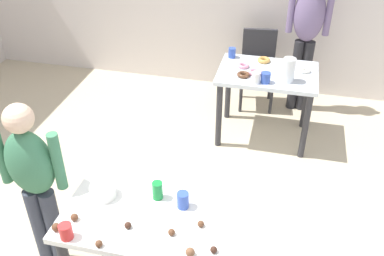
# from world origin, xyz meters

# --- Properties ---
(dining_table_near) EXTENTS (1.18, 0.66, 0.75)m
(dining_table_near) POSITION_xyz_m (0.14, 0.00, 0.64)
(dining_table_near) COLOR white
(dining_table_near) RESTS_ON ground_plane
(dining_table_far) EXTENTS (0.96, 0.67, 0.75)m
(dining_table_far) POSITION_xyz_m (0.60, 2.09, 0.62)
(dining_table_far) COLOR silver
(dining_table_far) RESTS_ON ground_plane
(chair_far_table) EXTENTS (0.44, 0.44, 0.87)m
(chair_far_table) POSITION_xyz_m (0.45, 2.78, 0.50)
(chair_far_table) COLOR #2D2D33
(chair_far_table) RESTS_ON ground_plane
(person_girl_near) EXTENTS (0.45, 0.22, 1.36)m
(person_girl_near) POSITION_xyz_m (-0.73, 0.08, 0.80)
(person_girl_near) COLOR #383D4C
(person_girl_near) RESTS_ON ground_plane
(person_adult_far) EXTENTS (0.45, 0.22, 1.64)m
(person_adult_far) POSITION_xyz_m (0.93, 2.76, 0.99)
(person_adult_far) COLOR #28282D
(person_adult_far) RESTS_ON ground_plane
(mixing_bowl) EXTENTS (0.16, 0.16, 0.08)m
(mixing_bowl) POSITION_xyz_m (-0.26, 0.08, 0.79)
(mixing_bowl) COLOR white
(mixing_bowl) RESTS_ON dining_table_near
(soda_can) EXTENTS (0.07, 0.07, 0.12)m
(soda_can) POSITION_xyz_m (0.08, 0.15, 0.81)
(soda_can) COLOR #198438
(soda_can) RESTS_ON dining_table_near
(fork_near) EXTENTS (0.17, 0.02, 0.01)m
(fork_near) POSITION_xyz_m (0.52, 0.08, 0.75)
(fork_near) COLOR silver
(fork_near) RESTS_ON dining_table_near
(cup_near_0) EXTENTS (0.07, 0.07, 0.11)m
(cup_near_0) POSITION_xyz_m (0.26, 0.10, 0.80)
(cup_near_0) COLOR #3351B2
(cup_near_0) RESTS_ON dining_table_near
(cup_near_1) EXTENTS (0.08, 0.08, 0.10)m
(cup_near_1) POSITION_xyz_m (-0.32, -0.29, 0.80)
(cup_near_1) COLOR red
(cup_near_1) RESTS_ON dining_table_near
(cake_ball_0) EXTENTS (0.04, 0.04, 0.04)m
(cake_ball_0) POSITION_xyz_m (0.51, -0.20, 0.77)
(cake_ball_0) COLOR #3D2319
(cake_ball_0) RESTS_ON dining_table_near
(cake_ball_1) EXTENTS (0.05, 0.05, 0.05)m
(cake_ball_1) POSITION_xyz_m (0.39, -0.25, 0.78)
(cake_ball_1) COLOR brown
(cake_ball_1) RESTS_ON dining_table_near
(cake_ball_2) EXTENTS (0.05, 0.05, 0.05)m
(cake_ball_2) POSITION_xyz_m (-0.34, -0.15, 0.77)
(cake_ball_2) COLOR brown
(cake_ball_2) RESTS_ON dining_table_near
(cake_ball_3) EXTENTS (0.05, 0.05, 0.05)m
(cake_ball_3) POSITION_xyz_m (-0.41, -0.25, 0.77)
(cake_ball_3) COLOR brown
(cake_ball_3) RESTS_ON dining_table_near
(cake_ball_4) EXTENTS (0.04, 0.04, 0.04)m
(cake_ball_4) POSITION_xyz_m (-0.12, -0.31, 0.77)
(cake_ball_4) COLOR brown
(cake_ball_4) RESTS_ON dining_table_near
(cake_ball_5) EXTENTS (0.04, 0.04, 0.04)m
(cake_ball_5) POSITION_xyz_m (0.25, -0.13, 0.77)
(cake_ball_5) COLOR brown
(cake_ball_5) RESTS_ON dining_table_near
(cake_ball_6) EXTENTS (0.04, 0.04, 0.04)m
(cake_ball_6) POSITION_xyz_m (-0.01, -0.14, 0.77)
(cake_ball_6) COLOR #3D2319
(cake_ball_6) RESTS_ON dining_table_near
(cake_ball_7) EXTENTS (0.04, 0.04, 0.04)m
(cake_ball_7) POSITION_xyz_m (0.40, -0.03, 0.77)
(cake_ball_7) COLOR brown
(cake_ball_7) RESTS_ON dining_table_near
(pitcher_far) EXTENTS (0.12, 0.12, 0.23)m
(pitcher_far) POSITION_xyz_m (0.79, 1.93, 0.86)
(pitcher_far) COLOR white
(pitcher_far) RESTS_ON dining_table_far
(cup_far_0) EXTENTS (0.09, 0.09, 0.10)m
(cup_far_0) POSITION_xyz_m (0.59, 1.86, 0.80)
(cup_far_0) COLOR #3351B2
(cup_far_0) RESTS_ON dining_table_far
(cup_far_1) EXTENTS (0.08, 0.08, 0.10)m
(cup_far_1) POSITION_xyz_m (0.51, 1.83, 0.80)
(cup_far_1) COLOR white
(cup_far_1) RESTS_ON dining_table_far
(cup_far_2) EXTENTS (0.07, 0.07, 0.10)m
(cup_far_2) POSITION_xyz_m (0.20, 2.33, 0.80)
(cup_far_2) COLOR #3351B2
(cup_far_2) RESTS_ON dining_table_far
(donut_far_0) EXTENTS (0.13, 0.13, 0.04)m
(donut_far_0) POSITION_xyz_m (0.48, 2.01, 0.77)
(donut_far_0) COLOR pink
(donut_far_0) RESTS_ON dining_table_far
(donut_far_1) EXTENTS (0.11, 0.11, 0.03)m
(donut_far_1) POSITION_xyz_m (0.95, 2.17, 0.77)
(donut_far_1) COLOR white
(donut_far_1) RESTS_ON dining_table_far
(donut_far_2) EXTENTS (0.13, 0.13, 0.04)m
(donut_far_2) POSITION_xyz_m (0.54, 2.30, 0.77)
(donut_far_2) COLOR gold
(donut_far_2) RESTS_ON dining_table_far
(donut_far_3) EXTENTS (0.12, 0.12, 0.04)m
(donut_far_3) POSITION_xyz_m (0.38, 1.93, 0.77)
(donut_far_3) COLOR brown
(donut_far_3) RESTS_ON dining_table_far
(donut_far_4) EXTENTS (0.12, 0.12, 0.03)m
(donut_far_4) POSITION_xyz_m (0.35, 2.13, 0.77)
(donut_far_4) COLOR pink
(donut_far_4) RESTS_ON dining_table_far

